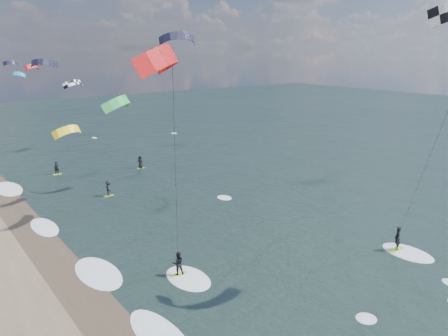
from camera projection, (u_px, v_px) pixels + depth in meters
ground at (360, 322)px, 25.78m from camera, size 260.00×260.00×0.00m
wet_sand_strip at (100, 315)px, 26.49m from camera, size 3.00×240.00×0.00m
kitesurfer_near_b at (177, 141)px, 23.63m from camera, size 6.96×9.27×16.29m
far_kitesurfers at (110, 175)px, 52.68m from camera, size 10.99×12.89×1.71m
bg_kite_field at (67, 72)px, 59.93m from camera, size 14.67×68.49×10.39m
shoreline_surf at (90, 277)px, 30.85m from camera, size 2.40×79.40×0.11m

